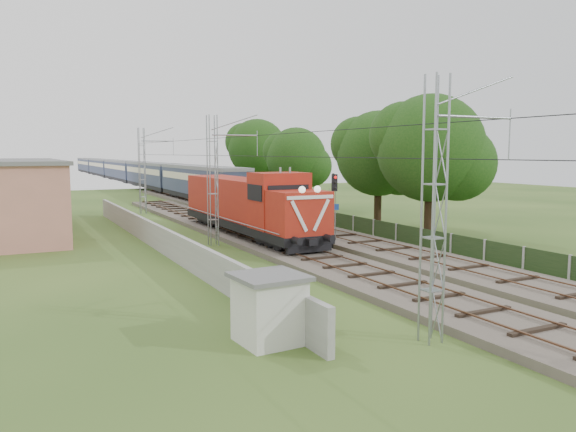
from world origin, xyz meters
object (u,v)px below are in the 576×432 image
relay_hut (269,308)px  coach_rake (122,169)px  locomotive (248,204)px  signal_post (334,197)px

relay_hut → coach_rake: bearing=82.3°
locomotive → signal_post: locomotive is taller
coach_rake → signal_post: (-2.10, -79.04, 0.51)m
signal_post → relay_hut: (-10.30, -13.26, -2.04)m
coach_rake → signal_post: size_ratio=25.99×
coach_rake → relay_hut: 93.15m
relay_hut → locomotive: bearing=69.2°
locomotive → relay_hut: size_ratio=8.14×
coach_rake → relay_hut: bearing=-97.7°
locomotive → relay_hut: locomotive is taller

